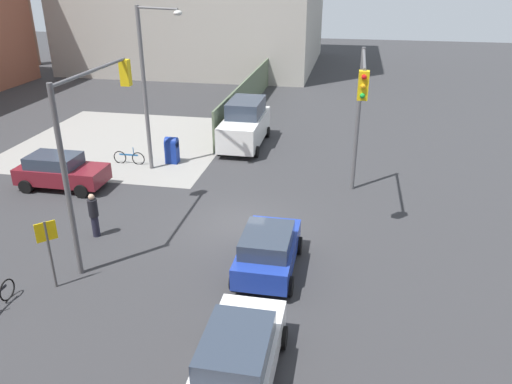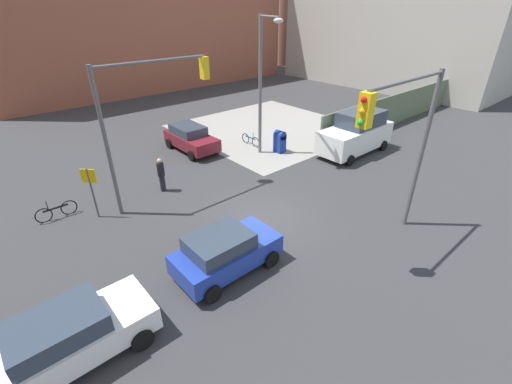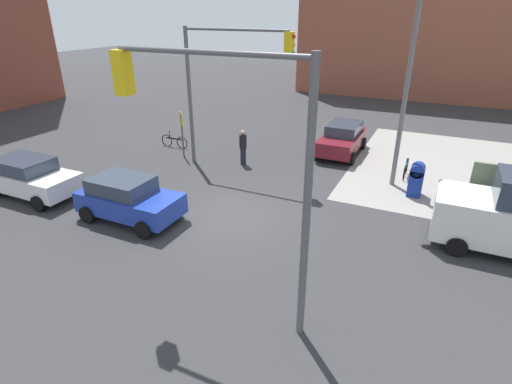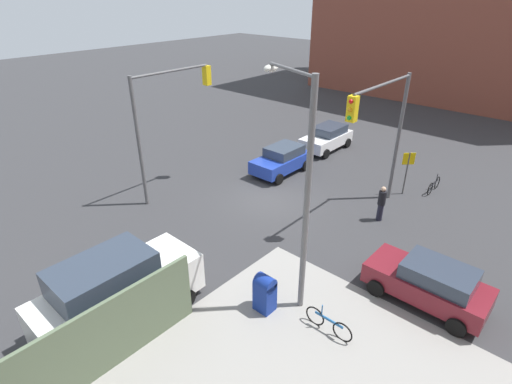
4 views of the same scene
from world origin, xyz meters
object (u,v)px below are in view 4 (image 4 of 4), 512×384
(sedan_white, at_px, (327,138))
(pedestrian_crossing, at_px, (381,203))
(street_lamp_corner, at_px, (301,181))
(mailbox_blue, at_px, (265,292))
(hatchback_blue, at_px, (282,160))
(traffic_signal_se_corner, at_px, (167,109))
(van_white_delivery, at_px, (117,291))
(bicycle_leaning_on_fence, at_px, (328,323))
(bicycle_at_crosswalk, at_px, (434,185))
(hatchback_maroon, at_px, (429,282))
(traffic_signal_nw_corner, at_px, (383,122))

(sedan_white, relative_size, pedestrian_crossing, 2.27)
(street_lamp_corner, height_order, mailbox_blue, street_lamp_corner)
(pedestrian_crossing, bearing_deg, hatchback_blue, -17.46)
(traffic_signal_se_corner, bearing_deg, van_white_delivery, 41.34)
(bicycle_leaning_on_fence, relative_size, bicycle_at_crosswalk, 1.00)
(street_lamp_corner, relative_size, bicycle_leaning_on_fence, 4.57)
(hatchback_blue, xyz_separation_m, pedestrian_crossing, (1.18, 6.96, 0.09))
(sedan_white, height_order, pedestrian_crossing, pedestrian_crossing)
(pedestrian_crossing, bearing_deg, bicycle_at_crosswalk, -107.29)
(van_white_delivery, relative_size, pedestrian_crossing, 3.03)
(mailbox_blue, bearing_deg, bicycle_at_crosswalk, 175.60)
(pedestrian_crossing, bearing_deg, van_white_delivery, 66.11)
(traffic_signal_se_corner, height_order, bicycle_leaning_on_fence, traffic_signal_se_corner)
(mailbox_blue, xyz_separation_m, van_white_delivery, (3.61, -3.20, 0.52))
(hatchback_maroon, height_order, bicycle_at_crosswalk, hatchback_maroon)
(van_white_delivery, bearing_deg, hatchback_maroon, 137.06)
(hatchback_blue, relative_size, bicycle_at_crosswalk, 2.18)
(traffic_signal_nw_corner, distance_m, hatchback_blue, 7.35)
(hatchback_blue, relative_size, van_white_delivery, 0.71)
(mailbox_blue, xyz_separation_m, hatchback_blue, (-9.38, -6.76, 0.08))
(traffic_signal_se_corner, relative_size, hatchback_maroon, 1.59)
(street_lamp_corner, bearing_deg, bicycle_leaning_on_fence, 73.03)
(bicycle_leaning_on_fence, bearing_deg, mailbox_blue, -74.72)
(street_lamp_corner, bearing_deg, hatchback_blue, -138.83)
(street_lamp_corner, bearing_deg, van_white_delivery, -37.61)
(street_lamp_corner, height_order, sedan_white, street_lamp_corner)
(hatchback_maroon, bearing_deg, sedan_white, -133.54)
(street_lamp_corner, xyz_separation_m, van_white_delivery, (4.74, -3.65, -3.42))
(street_lamp_corner, bearing_deg, pedestrian_crossing, -177.93)
(hatchback_maroon, relative_size, van_white_delivery, 0.76)
(van_white_delivery, bearing_deg, sedan_white, -168.49)
(bicycle_leaning_on_fence, bearing_deg, sedan_white, -146.82)
(sedan_white, xyz_separation_m, bicycle_leaning_on_fence, (13.89, 9.08, -0.50))
(sedan_white, distance_m, hatchback_maroon, 15.04)
(sedan_white, xyz_separation_m, van_white_delivery, (18.11, 3.69, 0.44))
(van_white_delivery, distance_m, bicycle_leaning_on_fence, 6.91)
(mailbox_blue, height_order, bicycle_at_crosswalk, mailbox_blue)
(traffic_signal_se_corner, bearing_deg, street_lamp_corner, 76.35)
(hatchback_maroon, distance_m, bicycle_leaning_on_fence, 4.01)
(traffic_signal_se_corner, bearing_deg, pedestrian_crossing, 115.62)
(traffic_signal_se_corner, bearing_deg, bicycle_leaning_on_fence, 75.85)
(hatchback_blue, bearing_deg, street_lamp_corner, 41.17)
(mailbox_blue, height_order, hatchback_blue, hatchback_blue)
(pedestrian_crossing, height_order, bicycle_leaning_on_fence, pedestrian_crossing)
(sedan_white, relative_size, van_white_delivery, 0.75)
(sedan_white, bearing_deg, bicycle_leaning_on_fence, 33.18)
(traffic_signal_nw_corner, distance_m, pedestrian_crossing, 3.79)
(traffic_signal_se_corner, xyz_separation_m, bicycle_leaning_on_fence, (2.95, 11.70, -4.25))
(hatchback_maroon, bearing_deg, traffic_signal_nw_corner, -134.96)
(sedan_white, relative_size, hatchback_blue, 1.06)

